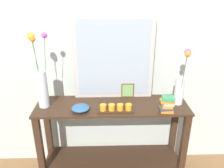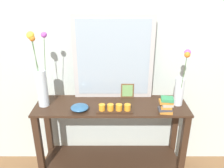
% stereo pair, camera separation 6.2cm
% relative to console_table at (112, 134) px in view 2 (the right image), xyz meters
% --- Properties ---
extents(wall_back, '(6.40, 0.08, 2.70)m').
position_rel_console_table_xyz_m(wall_back, '(0.00, 0.32, 0.83)').
color(wall_back, beige).
rests_on(wall_back, ground).
extents(console_table, '(1.40, 0.40, 0.84)m').
position_rel_console_table_xyz_m(console_table, '(0.00, 0.00, 0.00)').
color(console_table, '#382316').
rests_on(console_table, ground).
extents(mirror_leaning, '(0.75, 0.03, 0.79)m').
position_rel_console_table_xyz_m(mirror_leaning, '(0.02, 0.17, 0.72)').
color(mirror_leaning, '#B7B2AD').
rests_on(mirror_leaning, console_table).
extents(tall_vase_left, '(0.16, 0.11, 0.68)m').
position_rel_console_table_xyz_m(tall_vase_left, '(-0.62, -0.01, 0.56)').
color(tall_vase_left, silver).
rests_on(tall_vase_left, console_table).
extents(vase_right, '(0.09, 0.16, 0.53)m').
position_rel_console_table_xyz_m(vase_right, '(0.61, 0.00, 0.51)').
color(vase_right, silver).
rests_on(vase_right, console_table).
extents(candle_tray, '(0.32, 0.09, 0.07)m').
position_rel_console_table_xyz_m(candle_tray, '(0.03, -0.12, 0.36)').
color(candle_tray, '#382316').
rests_on(candle_tray, console_table).
extents(picture_frame_small, '(0.13, 0.01, 0.14)m').
position_rel_console_table_xyz_m(picture_frame_small, '(0.16, 0.16, 0.40)').
color(picture_frame_small, brown).
rests_on(picture_frame_small, console_table).
extents(decorative_bowl, '(0.16, 0.16, 0.05)m').
position_rel_console_table_xyz_m(decorative_bowl, '(-0.28, -0.10, 0.36)').
color(decorative_bowl, '#2D5B84').
rests_on(decorative_bowl, console_table).
extents(book_stack, '(0.13, 0.10, 0.15)m').
position_rel_console_table_xyz_m(book_stack, '(0.47, -0.14, 0.40)').
color(book_stack, orange).
rests_on(book_stack, console_table).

